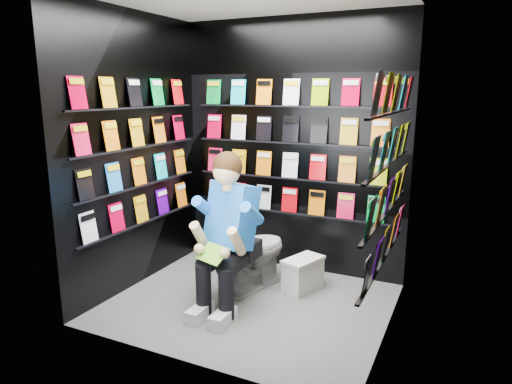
% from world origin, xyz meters
% --- Properties ---
extents(floor, '(2.40, 2.40, 0.00)m').
position_xyz_m(floor, '(0.00, 0.00, 0.00)').
color(floor, slate).
rests_on(floor, ground).
extents(wall_back, '(2.40, 0.04, 2.60)m').
position_xyz_m(wall_back, '(0.00, 1.00, 1.30)').
color(wall_back, black).
rests_on(wall_back, floor).
extents(wall_front, '(2.40, 0.04, 2.60)m').
position_xyz_m(wall_front, '(0.00, -1.00, 1.30)').
color(wall_front, black).
rests_on(wall_front, floor).
extents(wall_left, '(0.04, 2.00, 2.60)m').
position_xyz_m(wall_left, '(-1.20, 0.00, 1.30)').
color(wall_left, black).
rests_on(wall_left, floor).
extents(wall_right, '(0.04, 2.00, 2.60)m').
position_xyz_m(wall_right, '(1.20, 0.00, 1.30)').
color(wall_right, black).
rests_on(wall_right, floor).
extents(comics_back, '(2.10, 0.06, 1.37)m').
position_xyz_m(comics_back, '(0.00, 0.97, 1.31)').
color(comics_back, orange).
rests_on(comics_back, wall_back).
extents(comics_left, '(0.06, 1.70, 1.37)m').
position_xyz_m(comics_left, '(-1.17, 0.00, 1.31)').
color(comics_left, orange).
rests_on(comics_left, wall_left).
extents(comics_right, '(0.06, 1.70, 1.37)m').
position_xyz_m(comics_right, '(1.17, 0.00, 1.31)').
color(comics_right, orange).
rests_on(comics_right, wall_right).
extents(toilet, '(0.63, 0.84, 0.73)m').
position_xyz_m(toilet, '(-0.14, 0.35, 0.37)').
color(toilet, white).
rests_on(toilet, floor).
extents(longbox, '(0.33, 0.44, 0.29)m').
position_xyz_m(longbox, '(0.34, 0.48, 0.15)').
color(longbox, silver).
rests_on(longbox, floor).
extents(longbox_lid, '(0.36, 0.46, 0.03)m').
position_xyz_m(longbox_lid, '(0.34, 0.48, 0.31)').
color(longbox_lid, silver).
rests_on(longbox_lid, longbox).
extents(reader, '(0.80, 0.97, 1.54)m').
position_xyz_m(reader, '(-0.14, -0.03, 0.80)').
color(reader, blue).
rests_on(reader, toilet).
extents(held_comic, '(0.30, 0.23, 0.11)m').
position_xyz_m(held_comic, '(-0.14, -0.38, 0.58)').
color(held_comic, green).
rests_on(held_comic, reader).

